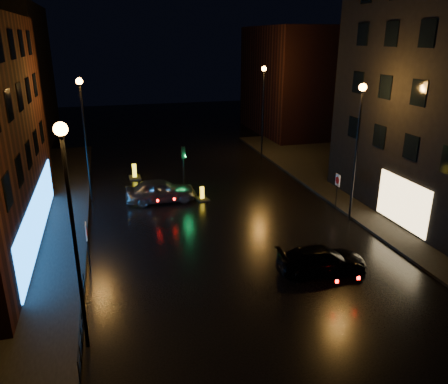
{
  "coord_description": "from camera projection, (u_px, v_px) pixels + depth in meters",
  "views": [
    {
      "loc": [
        -6.47,
        -16.22,
        10.83
      ],
      "look_at": [
        -0.47,
        5.54,
        2.8
      ],
      "focal_mm": 35.0,
      "sensor_mm": 36.0,
      "label": 1
    }
  ],
  "objects": [
    {
      "name": "pavement_right",
      "position": [
        413.0,
        199.0,
        30.72
      ],
      "size": [
        12.0,
        44.0,
        0.15
      ],
      "primitive_type": "cube",
      "color": "black",
      "rests_on": "ground"
    },
    {
      "name": "street_lamp_lfar",
      "position": [
        84.0,
        121.0,
        28.88
      ],
      "size": [
        0.44,
        0.44,
        8.37
      ],
      "color": "black",
      "rests_on": "ground"
    },
    {
      "name": "building_far_right",
      "position": [
        292.0,
        81.0,
        50.79
      ],
      "size": [
        8.0,
        14.0,
        12.0
      ],
      "primitive_type": "cube",
      "color": "black",
      "rests_on": "ground"
    },
    {
      "name": "street_lamp_lnear",
      "position": [
        70.0,
        207.0,
        14.35
      ],
      "size": [
        0.44,
        0.44,
        8.37
      ],
      "color": "black",
      "rests_on": "ground"
    },
    {
      "name": "road_sign_left",
      "position": [
        87.0,
        235.0,
        21.03
      ],
      "size": [
        0.08,
        0.59,
        2.42
      ],
      "rotation": [
        0.0,
        0.0,
        0.01
      ],
      "color": "black",
      "rests_on": "ground"
    },
    {
      "name": "silver_hatchback",
      "position": [
        160.0,
        191.0,
        30.18
      ],
      "size": [
        4.75,
        1.94,
        1.61
      ],
      "primitive_type": "imported",
      "rotation": [
        0.0,
        0.0,
        1.56
      ],
      "color": "#96999D",
      "rests_on": "ground"
    },
    {
      "name": "street_lamp_rfar",
      "position": [
        263.0,
        98.0,
        40.05
      ],
      "size": [
        0.44,
        0.44,
        8.37
      ],
      "color": "black",
      "rests_on": "ground"
    },
    {
      "name": "ground",
      "position": [
        266.0,
        288.0,
        19.98
      ],
      "size": [
        120.0,
        120.0,
        0.0
      ],
      "primitive_type": "plane",
      "color": "black",
      "rests_on": "ground"
    },
    {
      "name": "guard_railing",
      "position": [
        81.0,
        314.0,
        16.82
      ],
      "size": [
        0.05,
        6.04,
        1.0
      ],
      "color": "black",
      "rests_on": "ground"
    },
    {
      "name": "road_sign_right",
      "position": [
        337.0,
        183.0,
        28.55
      ],
      "size": [
        0.11,
        0.58,
        2.41
      ],
      "rotation": [
        0.0,
        0.0,
        3.07
      ],
      "color": "black",
      "rests_on": "ground"
    },
    {
      "name": "bollard_far",
      "position": [
        135.0,
        175.0,
        35.37
      ],
      "size": [
        0.92,
        1.37,
        1.19
      ],
      "rotation": [
        0.0,
        0.0,
        0.01
      ],
      "color": "black",
      "rests_on": "ground"
    },
    {
      "name": "building_far_left",
      "position": [
        5.0,
        76.0,
        45.42
      ],
      "size": [
        8.0,
        16.0,
        14.0
      ],
      "primitive_type": "cube",
      "color": "black",
      "rests_on": "ground"
    },
    {
      "name": "traffic_signal",
      "position": [
        184.0,
        185.0,
        32.23
      ],
      "size": [
        1.4,
        2.4,
        3.45
      ],
      "color": "black",
      "rests_on": "ground"
    },
    {
      "name": "dark_sedan",
      "position": [
        322.0,
        260.0,
        21.13
      ],
      "size": [
        4.54,
        2.09,
        1.28
      ],
      "primitive_type": "imported",
      "rotation": [
        0.0,
        0.0,
        1.5
      ],
      "color": "black",
      "rests_on": "ground"
    },
    {
      "name": "bollard_near",
      "position": [
        202.0,
        197.0,
        30.74
      ],
      "size": [
        0.94,
        1.21,
        0.95
      ],
      "rotation": [
        0.0,
        0.0,
        0.21
      ],
      "color": "black",
      "rests_on": "ground"
    },
    {
      "name": "street_lamp_rnear",
      "position": [
        358.0,
        132.0,
        25.52
      ],
      "size": [
        0.44,
        0.44,
        8.37
      ],
      "color": "black",
      "rests_on": "ground"
    }
  ]
}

